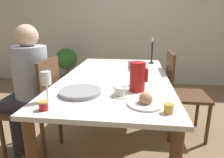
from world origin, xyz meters
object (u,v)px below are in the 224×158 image
at_px(serving_tray, 81,92).
at_px(jam_jar_red, 169,108).
at_px(jam_jar_amber, 43,105).
at_px(person_seated, 28,80).
at_px(potted_plant, 67,63).
at_px(teacup_near_person, 120,92).
at_px(wine_glass_juice, 46,80).
at_px(chair_opposite, 180,92).
at_px(bread_plate, 146,101).
at_px(red_pitcher, 137,76).
at_px(candlestick_tall, 152,54).
at_px(wine_glass_water, 132,67).
at_px(teacup_across, 143,69).
at_px(chair_person_side, 38,105).

distance_m(serving_tray, jam_jar_red, 0.62).
bearing_deg(jam_jar_amber, person_seated, 125.78).
bearing_deg(person_seated, potted_plant, 10.40).
bearing_deg(teacup_near_person, wine_glass_juice, -160.72).
xyz_separation_m(chair_opposite, bread_plate, (-0.42, -0.93, 0.25)).
xyz_separation_m(red_pitcher, serving_tray, (-0.40, -0.12, -0.09)).
relative_size(jam_jar_red, candlestick_tall, 0.18).
bearing_deg(potted_plant, bread_plate, -60.63).
bearing_deg(teacup_near_person, wine_glass_water, 74.29).
relative_size(person_seated, red_pitcher, 5.57).
bearing_deg(teacup_across, person_seated, -157.99).
relative_size(jam_jar_amber, jam_jar_red, 1.00).
distance_m(wine_glass_water, bread_plate, 0.41).
bearing_deg(jam_jar_red, chair_opposite, 74.14).
bearing_deg(chair_opposite, teacup_near_person, -36.28).
height_order(serving_tray, jam_jar_amber, jam_jar_amber).
distance_m(red_pitcher, potted_plant, 2.59).
distance_m(person_seated, serving_tray, 0.64).
bearing_deg(wine_glass_water, serving_tray, -145.86).
xyz_separation_m(person_seated, teacup_near_person, (0.84, -0.30, 0.03)).
bearing_deg(wine_glass_juice, serving_tray, 44.01).
bearing_deg(chair_person_side, potted_plant, 12.56).
relative_size(serving_tray, jam_jar_red, 5.39).
distance_m(person_seated, potted_plant, 2.07).
bearing_deg(jam_jar_amber, wine_glass_water, 46.98).
bearing_deg(person_seated, teacup_near_person, -109.80).
bearing_deg(jam_jar_red, person_seated, 154.58).
height_order(wine_glass_juice, potted_plant, wine_glass_juice).
relative_size(red_pitcher, jam_jar_red, 3.89).
distance_m(person_seated, jam_jar_red, 1.26).
relative_size(wine_glass_juice, teacup_near_person, 1.56).
height_order(jam_jar_red, candlestick_tall, candlestick_tall).
height_order(teacup_near_person, bread_plate, bread_plate).
height_order(red_pitcher, jam_jar_amber, red_pitcher).
bearing_deg(wine_glass_water, candlestick_tall, 76.53).
xyz_separation_m(chair_opposite, jam_jar_red, (-0.29, -1.03, 0.26)).
relative_size(wine_glass_water, teacup_near_person, 1.60).
bearing_deg(jam_jar_red, red_pitcher, 115.87).
xyz_separation_m(wine_glass_juice, jam_jar_red, (0.74, -0.08, -0.11)).
height_order(wine_glass_water, wine_glass_juice, wine_glass_water).
height_order(jam_jar_amber, potted_plant, jam_jar_amber).
bearing_deg(potted_plant, chair_opposite, -40.32).
bearing_deg(bread_plate, potted_plant, 119.37).
xyz_separation_m(wine_glass_juice, bread_plate, (0.62, 0.02, -0.12)).
distance_m(red_pitcher, wine_glass_water, 0.13).
xyz_separation_m(red_pitcher, bread_plate, (0.05, -0.26, -0.09)).
relative_size(chair_opposite, potted_plant, 1.24).
bearing_deg(jam_jar_amber, red_pitcher, 37.29).
relative_size(chair_opposite, teacup_near_person, 7.19).
bearing_deg(teacup_across, wine_glass_juice, -125.60).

